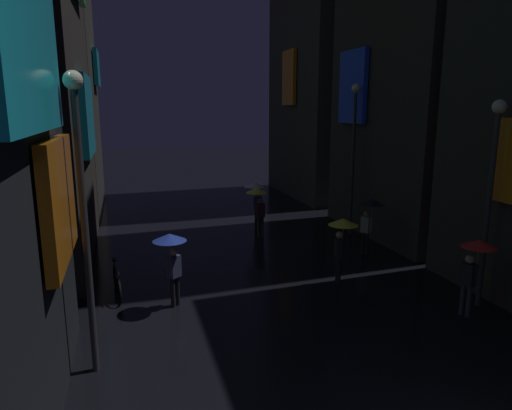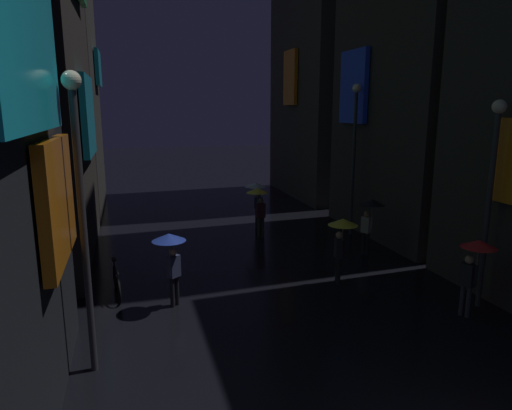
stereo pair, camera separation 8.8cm
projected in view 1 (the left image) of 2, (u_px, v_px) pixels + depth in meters
building_right_far at (323, 18)px, 26.74m from camera, size 4.25×8.24×21.07m
pedestrian_midstreet_left_clear at (255, 192)px, 20.29m from camera, size 0.90×0.90×2.12m
pedestrian_foreground_right_yellow at (258, 199)px, 18.92m from camera, size 0.90×0.90×2.12m
pedestrian_foreground_left_red at (475, 256)px, 11.58m from camera, size 0.90×0.90×2.12m
pedestrian_near_crossing_blue at (171, 249)px, 12.13m from camera, size 0.90×0.90×2.12m
pedestrian_midstreet_centre_yellow at (342, 233)px, 13.76m from camera, size 0.90×0.90×2.12m
pedestrian_far_right_black at (370, 211)px, 16.60m from camera, size 0.90×0.90×2.12m
bicycle_parked_at_storefront at (117, 283)px, 13.22m from camera, size 0.27×1.82×0.96m
streetlamp_right_near at (491, 181)px, 11.91m from camera, size 0.36×0.36×5.57m
streetlamp_right_far at (354, 144)px, 18.93m from camera, size 0.36×0.36×6.31m
streetlamp_left_near at (82, 195)px, 8.74m from camera, size 0.36×0.36×6.04m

